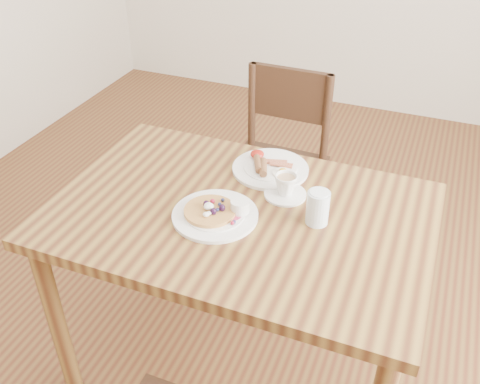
{
  "coord_description": "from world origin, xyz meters",
  "views": [
    {
      "loc": [
        0.51,
        -1.27,
        1.77
      ],
      "look_at": [
        0.0,
        0.0,
        0.82
      ],
      "focal_mm": 40.0,
      "sensor_mm": 36.0,
      "label": 1
    }
  ],
  "objects_px": {
    "pancake_plate": "(217,213)",
    "breakfast_plate": "(269,167)",
    "dining_table": "(240,234)",
    "teacup_saucer": "(286,187)",
    "water_glass": "(318,208)",
    "chair_far": "(278,159)"
  },
  "relations": [
    {
      "from": "dining_table",
      "to": "water_glass",
      "type": "distance_m",
      "value": 0.29
    },
    {
      "from": "chair_far",
      "to": "water_glass",
      "type": "distance_m",
      "value": 0.86
    },
    {
      "from": "chair_far",
      "to": "dining_table",
      "type": "bearing_deg",
      "value": 99.66
    },
    {
      "from": "pancake_plate",
      "to": "breakfast_plate",
      "type": "distance_m",
      "value": 0.32
    },
    {
      "from": "water_glass",
      "to": "breakfast_plate",
      "type": "bearing_deg",
      "value": 135.67
    },
    {
      "from": "chair_far",
      "to": "teacup_saucer",
      "type": "relative_size",
      "value": 6.29
    },
    {
      "from": "teacup_saucer",
      "to": "water_glass",
      "type": "bearing_deg",
      "value": -37.35
    },
    {
      "from": "dining_table",
      "to": "pancake_plate",
      "type": "xyz_separation_m",
      "value": [
        -0.06,
        -0.06,
        0.11
      ]
    },
    {
      "from": "breakfast_plate",
      "to": "teacup_saucer",
      "type": "relative_size",
      "value": 1.93
    },
    {
      "from": "pancake_plate",
      "to": "teacup_saucer",
      "type": "relative_size",
      "value": 1.93
    },
    {
      "from": "chair_far",
      "to": "pancake_plate",
      "type": "relative_size",
      "value": 3.26
    },
    {
      "from": "dining_table",
      "to": "teacup_saucer",
      "type": "xyz_separation_m",
      "value": [
        0.11,
        0.13,
        0.13
      ]
    },
    {
      "from": "dining_table",
      "to": "chair_far",
      "type": "xyz_separation_m",
      "value": [
        -0.11,
        0.75,
        -0.16
      ]
    },
    {
      "from": "breakfast_plate",
      "to": "water_glass",
      "type": "height_order",
      "value": "water_glass"
    },
    {
      "from": "breakfast_plate",
      "to": "dining_table",
      "type": "bearing_deg",
      "value": -91.69
    },
    {
      "from": "pancake_plate",
      "to": "breakfast_plate",
      "type": "xyz_separation_m",
      "value": [
        0.06,
        0.32,
        -0.0
      ]
    },
    {
      "from": "chair_far",
      "to": "water_glass",
      "type": "xyz_separation_m",
      "value": [
        0.36,
        -0.72,
        0.31
      ]
    },
    {
      "from": "pancake_plate",
      "to": "water_glass",
      "type": "height_order",
      "value": "water_glass"
    },
    {
      "from": "chair_far",
      "to": "teacup_saucer",
      "type": "xyz_separation_m",
      "value": [
        0.22,
        -0.62,
        0.29
      ]
    },
    {
      "from": "breakfast_plate",
      "to": "water_glass",
      "type": "xyz_separation_m",
      "value": [
        0.23,
        -0.23,
        0.04
      ]
    },
    {
      "from": "dining_table",
      "to": "pancake_plate",
      "type": "height_order",
      "value": "pancake_plate"
    },
    {
      "from": "dining_table",
      "to": "breakfast_plate",
      "type": "bearing_deg",
      "value": 88.31
    }
  ]
}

